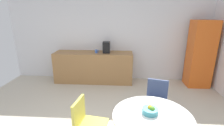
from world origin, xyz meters
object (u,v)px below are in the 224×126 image
at_px(round_table, 152,125).
at_px(mug_white, 96,51).
at_px(coffee_maker, 106,47).
at_px(locker_cabinet, 200,54).
at_px(chair_yellow, 85,120).
at_px(chair_navy, 157,97).
at_px(fruit_bowl, 150,110).

height_order(round_table, mug_white, mug_white).
height_order(mug_white, coffee_maker, coffee_maker).
xyz_separation_m(locker_cabinet, chair_yellow, (-2.66, -2.53, -0.40)).
xyz_separation_m(round_table, chair_navy, (0.24, 0.90, -0.07)).
height_order(fruit_bowl, coffee_maker, coffee_maker).
bearing_deg(mug_white, fruit_bowl, -67.00).
distance_m(chair_navy, coffee_maker, 2.24).
bearing_deg(chair_yellow, fruit_bowl, -6.38).
bearing_deg(fruit_bowl, round_table, -65.37).
xyz_separation_m(locker_cabinet, round_table, (-1.73, -2.67, -0.33)).
distance_m(round_table, chair_navy, 0.94).
bearing_deg(mug_white, round_table, -66.97).
height_order(chair_navy, fruit_bowl, fruit_bowl).
relative_size(fruit_bowl, coffee_maker, 0.66).
height_order(locker_cabinet, chair_navy, locker_cabinet).
bearing_deg(coffee_maker, mug_white, -169.36).
height_order(locker_cabinet, fruit_bowl, locker_cabinet).
relative_size(chair_yellow, chair_navy, 1.00).
bearing_deg(mug_white, chair_navy, -52.40).
bearing_deg(round_table, chair_navy, 74.91).
distance_m(chair_navy, mug_white, 2.33).
bearing_deg(coffee_maker, locker_cabinet, -2.20).
bearing_deg(fruit_bowl, chair_navy, 72.87).
xyz_separation_m(mug_white, coffee_maker, (0.29, 0.05, 0.11)).
xyz_separation_m(fruit_bowl, mug_white, (-1.13, 2.67, 0.17)).
distance_m(round_table, coffee_maker, 2.94).
height_order(round_table, coffee_maker, coffee_maker).
bearing_deg(mug_white, coffee_maker, 10.64).
height_order(locker_cabinet, chair_yellow, locker_cabinet).
xyz_separation_m(chair_yellow, mug_white, (-0.23, 2.57, 0.43)).
height_order(chair_yellow, chair_navy, same).
relative_size(mug_white, coffee_maker, 0.40).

